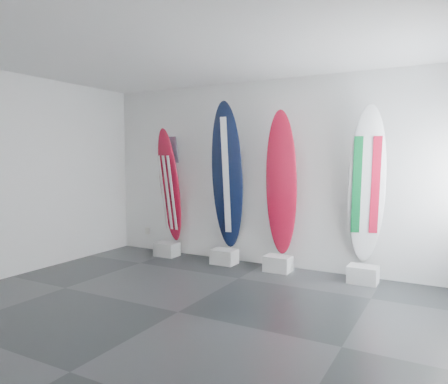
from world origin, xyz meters
The scene contains 13 objects.
floor centered at (0.00, 0.00, 0.00)m, with size 6.00×6.00×0.00m, color black.
ceiling centered at (0.00, 0.00, 3.00)m, with size 6.00×6.00×0.00m, color white.
wall_back centered at (0.00, 2.50, 1.50)m, with size 6.00×6.00×0.00m, color white.
wall_left centered at (-3.00, 0.00, 1.50)m, with size 5.00×5.00×0.00m, color white.
display_block_usa centered at (-1.77, 2.18, 0.12)m, with size 0.40×0.30×0.24m, color silver.
surfboard_usa centered at (-1.77, 2.28, 1.26)m, with size 0.46×0.08×2.06m, color maroon.
display_block_navy centered at (-0.59, 2.18, 0.12)m, with size 0.40×0.30×0.24m, color silver.
surfboard_navy centered at (-0.59, 2.28, 1.45)m, with size 0.55×0.08×2.44m, color black.
display_block_swiss centered at (0.36, 2.18, 0.12)m, with size 0.40×0.30×0.24m, color silver.
surfboard_swiss centered at (0.36, 2.28, 1.36)m, with size 0.51×0.08×2.25m, color maroon.
display_block_italy centered at (1.63, 2.18, 0.12)m, with size 0.40×0.30×0.24m, color silver.
surfboard_italy centered at (1.63, 2.28, 1.36)m, with size 0.51×0.08×2.27m, color silver.
wall_outlet centered at (-2.45, 2.48, 0.35)m, with size 0.09×0.02×0.13m, color silver.
Camera 1 is at (2.72, -3.86, 1.76)m, focal length 33.89 mm.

